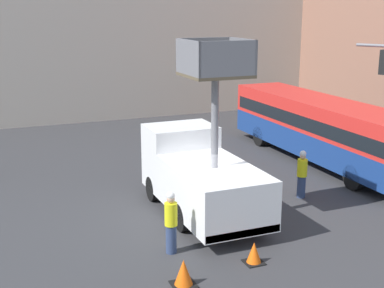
% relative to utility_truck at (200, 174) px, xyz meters
% --- Properties ---
extents(ground_plane, '(120.00, 120.00, 0.00)m').
position_rel_utility_truck_xyz_m(ground_plane, '(-0.26, -1.04, -1.48)').
color(ground_plane, '#333335').
extents(building_backdrop_far, '(44.00, 10.00, 11.40)m').
position_rel_utility_truck_xyz_m(building_backdrop_far, '(-0.26, 21.84, 4.22)').
color(building_backdrop_far, '#BCB2A3').
rests_on(building_backdrop_far, ground_plane).
extents(utility_truck, '(2.54, 6.11, 6.15)m').
position_rel_utility_truck_xyz_m(utility_truck, '(0.00, 0.00, 0.00)').
color(utility_truck, white).
rests_on(utility_truck, ground_plane).
extents(city_bus, '(2.60, 12.20, 2.93)m').
position_rel_utility_truck_xyz_m(city_bus, '(7.81, 3.80, 0.25)').
color(city_bus, navy).
rests_on(city_bus, ground_plane).
extents(road_worker_near_truck, '(0.38, 0.38, 1.92)m').
position_rel_utility_truck_xyz_m(road_worker_near_truck, '(-2.02, -2.52, -0.51)').
color(road_worker_near_truck, navy).
rests_on(road_worker_near_truck, ground_plane).
extents(road_worker_directing, '(0.38, 0.38, 1.86)m').
position_rel_utility_truck_xyz_m(road_worker_directing, '(4.23, 0.06, -0.55)').
color(road_worker_directing, navy).
rests_on(road_worker_directing, ground_plane).
extents(traffic_cone_mid_road, '(0.55, 0.55, 0.63)m').
position_rel_utility_truck_xyz_m(traffic_cone_mid_road, '(-0.07, -4.03, -1.19)').
color(traffic_cone_mid_road, black).
rests_on(traffic_cone_mid_road, ground_plane).
extents(traffic_cone_far_side, '(0.63, 0.63, 0.72)m').
position_rel_utility_truck_xyz_m(traffic_cone_far_side, '(-2.39, -4.44, -1.14)').
color(traffic_cone_far_side, black).
rests_on(traffic_cone_far_side, ground_plane).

